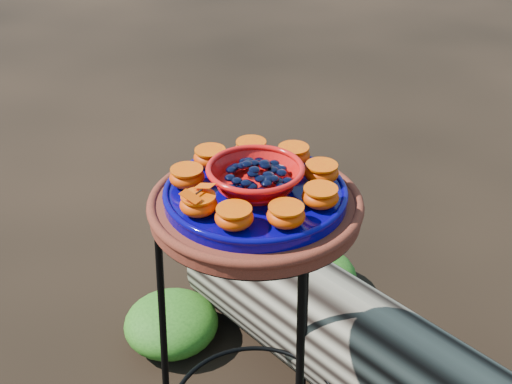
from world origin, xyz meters
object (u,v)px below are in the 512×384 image
Objects in this scene: terracotta_saucer at (255,207)px; red_bowl at (255,178)px; plant_stand at (255,347)px; cobalt_plate at (255,195)px.

red_bowl is at bearing 0.00° from terracotta_saucer.
plant_stand is 1.73× the size of terracotta_saucer.
terracotta_saucer reaches higher than plant_stand.
terracotta_saucer is at bearing 0.00° from cobalt_plate.
cobalt_plate reaches higher than terracotta_saucer.
red_bowl reaches higher than terracotta_saucer.
plant_stand is at bearing 0.00° from cobalt_plate.
plant_stand is 0.37m from terracotta_saucer.
terracotta_saucer is at bearing 0.00° from plant_stand.
terracotta_saucer is 1.17× the size of cobalt_plate.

